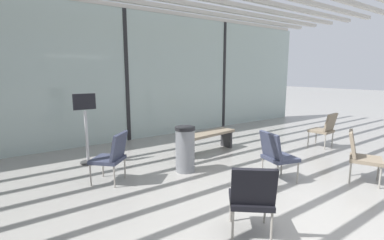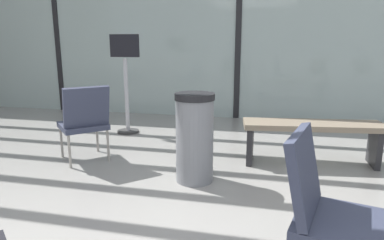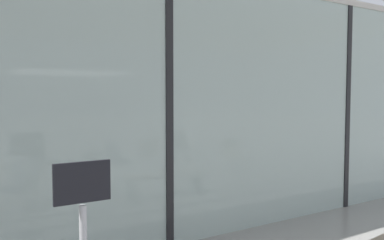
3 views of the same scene
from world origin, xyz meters
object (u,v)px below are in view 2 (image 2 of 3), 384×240
at_px(trash_bin, 195,138).
at_px(lounge_chair_1, 327,205).
at_px(parked_airplane, 213,16).
at_px(waiting_bench, 312,132).
at_px(info_sign, 126,88).
at_px(lounge_chair_3, 85,119).

bearing_deg(trash_bin, lounge_chair_1, -52.84).
bearing_deg(lounge_chair_1, parked_airplane, 27.31).
xyz_separation_m(waiting_bench, trash_bin, (-1.16, -0.75, 0.07)).
bearing_deg(trash_bin, waiting_bench, 33.03).
bearing_deg(lounge_chair_1, waiting_bench, 9.93).
bearing_deg(info_sign, parked_airplane, 90.08).
distance_m(lounge_chair_3, waiting_bench, 2.52).
bearing_deg(info_sign, waiting_bench, -17.69).
bearing_deg(parked_airplane, trash_bin, -81.44).
xyz_separation_m(parked_airplane, waiting_bench, (2.55, -8.44, -1.89)).
xyz_separation_m(parked_airplane, info_sign, (0.01, -7.63, -1.58)).
distance_m(lounge_chair_3, trash_bin, 1.33).
xyz_separation_m(lounge_chair_3, info_sign, (-0.07, 1.30, 0.18)).
bearing_deg(waiting_bench, trash_bin, -154.18).
relative_size(waiting_bench, info_sign, 1.07).
distance_m(lounge_chair_1, trash_bin, 1.65).
bearing_deg(waiting_bench, parked_airplane, 99.57).
relative_size(lounge_chair_1, trash_bin, 1.01).
xyz_separation_m(lounge_chair_1, waiting_bench, (0.17, 2.06, -0.13)).
relative_size(parked_airplane, lounge_chair_3, 12.47).
bearing_deg(lounge_chair_3, lounge_chair_1, 101.10).
bearing_deg(lounge_chair_1, trash_bin, 51.72).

